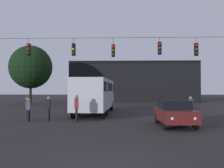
# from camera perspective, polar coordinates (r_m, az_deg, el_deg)

# --- Properties ---
(ground_plane) EXTENTS (168.00, 168.00, 0.00)m
(ground_plane) POSITION_cam_1_polar(r_m,az_deg,el_deg) (32.46, 0.86, -4.91)
(ground_plane) COLOR black
(ground_plane) RESTS_ON ground
(overhead_signal_span) EXTENTS (19.41, 0.44, 6.87)m
(overhead_signal_span) POSITION_cam_1_polar(r_m,az_deg,el_deg) (21.31, 0.26, 3.95)
(overhead_signal_span) COLOR black
(overhead_signal_span) RESTS_ON ground
(city_bus) EXTENTS (2.89, 11.08, 3.00)m
(city_bus) POSITION_cam_1_polar(r_m,az_deg,el_deg) (24.67, -3.38, -1.76)
(city_bus) COLOR #B7BCC6
(city_bus) RESTS_ON ground
(car_near_right) EXTENTS (1.92, 4.38, 1.52)m
(car_near_right) POSITION_cam_1_polar(r_m,az_deg,el_deg) (16.65, 12.72, -5.72)
(car_near_right) COLOR #511919
(car_near_right) RESTS_ON ground
(pedestrian_crossing_left) EXTENTS (0.36, 0.42, 1.58)m
(pedestrian_crossing_left) POSITION_cam_1_polar(r_m,az_deg,el_deg) (20.72, -17.07, -4.54)
(pedestrian_crossing_left) COLOR black
(pedestrian_crossing_left) RESTS_ON ground
(pedestrian_crossing_center) EXTENTS (0.26, 0.37, 1.65)m
(pedestrian_crossing_center) POSITION_cam_1_polar(r_m,az_deg,el_deg) (20.13, 15.89, -4.52)
(pedestrian_crossing_center) COLOR black
(pedestrian_crossing_center) RESTS_ON ground
(pedestrian_crossing_right) EXTENTS (0.27, 0.38, 1.66)m
(pedestrian_crossing_right) POSITION_cam_1_polar(r_m,az_deg,el_deg) (19.29, -12.88, -4.66)
(pedestrian_crossing_right) COLOR black
(pedestrian_crossing_right) RESTS_ON ground
(pedestrian_near_bus) EXTENTS (0.32, 0.41, 1.79)m
(pedestrian_near_bus) POSITION_cam_1_polar(r_m,az_deg,el_deg) (18.23, -7.31, -4.62)
(pedestrian_near_bus) COLOR black
(pedestrian_near_bus) RESTS_ON ground
(pedestrian_trailing) EXTENTS (0.26, 0.38, 1.53)m
(pedestrian_trailing) POSITION_cam_1_polar(r_m,az_deg,el_deg) (19.53, -16.73, -4.84)
(pedestrian_trailing) COLOR black
(pedestrian_trailing) RESTS_ON ground
(corner_building) EXTENTS (22.31, 11.58, 7.04)m
(corner_building) POSITION_cam_1_polar(r_m,az_deg,el_deg) (52.70, 4.32, 0.37)
(corner_building) COLOR black
(corner_building) RESTS_ON ground
(tree_left_silhouette) EXTENTS (6.27, 6.27, 8.55)m
(tree_left_silhouette) POSITION_cam_1_polar(r_m,az_deg,el_deg) (42.19, -16.39, 3.36)
(tree_left_silhouette) COLOR black
(tree_left_silhouette) RESTS_ON ground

